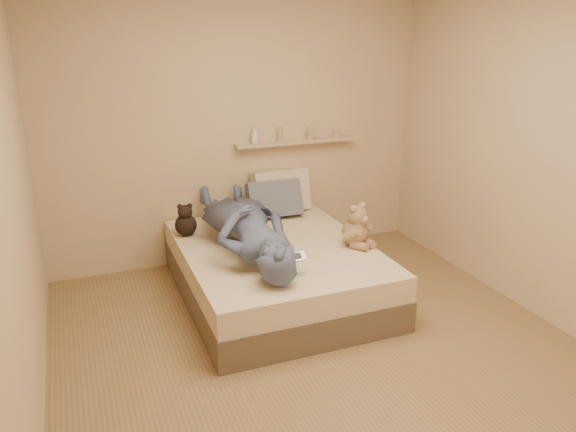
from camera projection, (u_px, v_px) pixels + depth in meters
name	position (u px, v px, depth m)	size (l,w,h in m)	color
room	(326.00, 172.00, 3.51)	(3.80, 3.80, 3.80)	olive
bed	(276.00, 271.00, 4.67)	(1.50, 1.90, 0.45)	brown
game_console	(295.00, 257.00, 4.01)	(0.16, 0.07, 0.06)	#B8BBC0
teddy_bear	(357.00, 228.00, 4.56)	(0.29, 0.30, 0.37)	#966B52
dark_plush	(186.00, 222.00, 4.79)	(0.19, 0.19, 0.29)	black
pillow_cream	(281.00, 191.00, 5.39)	(0.55, 0.16, 0.40)	beige
pillow_grey	(274.00, 199.00, 5.24)	(0.50, 0.14, 0.34)	slate
person	(246.00, 226.00, 4.47)	(0.62, 1.69, 0.40)	#495473
wall_shelf	(296.00, 142.00, 5.38)	(1.20, 0.12, 0.03)	tan
shelf_bottles	(288.00, 133.00, 5.32)	(0.92, 0.10, 0.17)	silver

